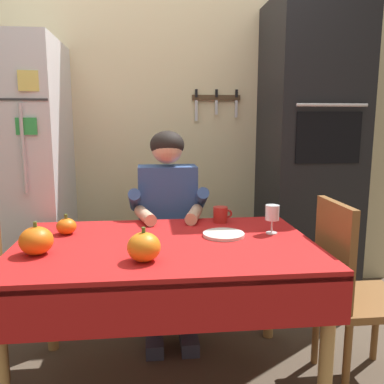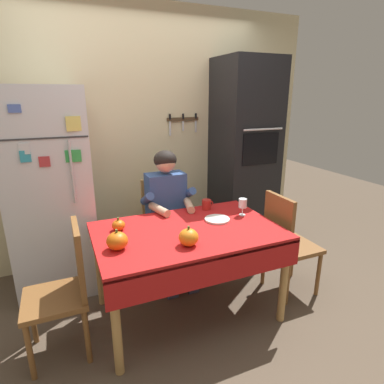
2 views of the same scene
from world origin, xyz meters
name	(u,v)px [view 1 (image 1 of 2)]	position (x,y,z in m)	size (l,w,h in m)	color
back_wall_assembly	(164,121)	(0.05, 1.35, 1.30)	(3.70, 0.13, 2.60)	beige
refrigerator	(13,184)	(-0.95, 0.96, 0.90)	(0.68, 0.71, 1.80)	silver
wall_oven	(308,157)	(1.05, 1.00, 1.05)	(0.60, 0.64, 2.10)	black
dining_table	(165,261)	(0.00, 0.08, 0.66)	(1.40, 0.90, 0.74)	tan
chair_behind_person	(167,241)	(0.04, 0.87, 0.51)	(0.40, 0.40, 0.93)	tan
seated_person	(168,215)	(0.04, 0.68, 0.74)	(0.47, 0.55, 1.25)	#38384C
chair_right_side	(352,286)	(0.90, 0.02, 0.51)	(0.40, 0.40, 0.93)	brown
coffee_mug	(221,215)	(0.33, 0.45, 0.78)	(0.11, 0.08, 0.09)	#B2231E
wine_glass	(272,214)	(0.54, 0.19, 0.84)	(0.07, 0.07, 0.15)	white
pumpkin_large	(66,226)	(-0.49, 0.29, 0.78)	(0.10, 0.10, 0.10)	orange
pumpkin_medium	(144,247)	(-0.10, -0.15, 0.80)	(0.14, 0.14, 0.14)	orange
pumpkin_small	(36,241)	(-0.55, -0.02, 0.80)	(0.14, 0.14, 0.14)	orange
serving_tray	(224,234)	(0.29, 0.17, 0.75)	(0.21, 0.21, 0.02)	silver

